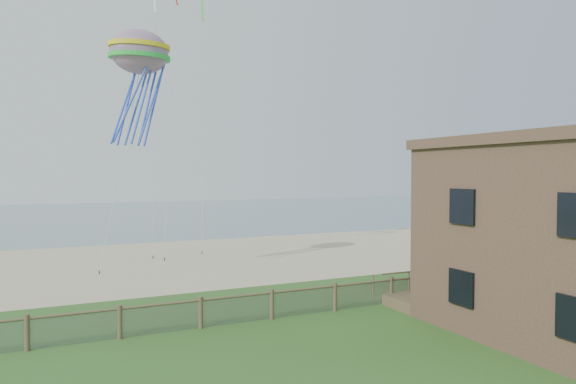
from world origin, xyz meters
TOP-DOWN VIEW (x-y plane):
  - ground at (0.00, 0.00)m, footprint 160.00×160.00m
  - sand_beach at (0.00, 22.00)m, footprint 72.00×20.00m
  - ocean at (0.00, 66.00)m, footprint 160.00×68.00m
  - chainlink_fence at (0.00, 6.00)m, footprint 36.20×0.20m
  - motel_deck at (13.00, 5.00)m, footprint 15.00×2.00m
  - picnic_table at (7.73, 5.00)m, footprint 1.97×1.52m
  - octopus_kite at (-3.60, 16.10)m, footprint 3.55×2.64m

SIDE VIEW (x-z plane):
  - ground at x=0.00m, z-range 0.00..0.00m
  - ocean at x=0.00m, z-range -0.01..0.01m
  - sand_beach at x=0.00m, z-range -0.01..0.01m
  - motel_deck at x=13.00m, z-range 0.00..0.50m
  - picnic_table at x=7.73m, z-range 0.00..0.81m
  - chainlink_fence at x=0.00m, z-range -0.07..1.18m
  - octopus_kite at x=-3.60m, z-range 7.49..14.42m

